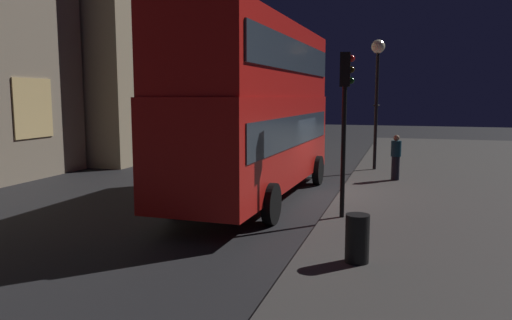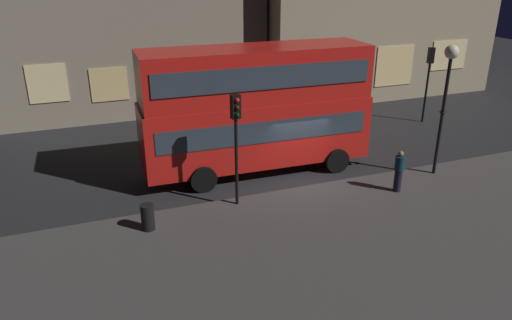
{
  "view_description": "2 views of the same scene",
  "coord_description": "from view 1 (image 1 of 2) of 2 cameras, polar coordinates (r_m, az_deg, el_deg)",
  "views": [
    {
      "loc": [
        -15.8,
        -2.91,
        3.24
      ],
      "look_at": [
        -2.98,
        1.01,
        1.48
      ],
      "focal_mm": 34.3,
      "sensor_mm": 36.0,
      "label": 1
    },
    {
      "loc": [
        -8.4,
        -16.9,
        8.59
      ],
      "look_at": [
        -2.06,
        -0.15,
        1.22
      ],
      "focal_mm": 34.19,
      "sensor_mm": 36.0,
      "label": 2
    }
  ],
  "objects": [
    {
      "name": "litter_bin",
      "position": [
        9.5,
        11.72,
        -8.94
      ],
      "size": [
        0.45,
        0.45,
        0.92
      ],
      "primitive_type": "cylinder",
      "color": "black",
      "rests_on": "sidewalk_slab"
    },
    {
      "name": "street_lamp",
      "position": [
        21.36,
        13.97,
        10.12
      ],
      "size": [
        0.56,
        0.56,
        5.44
      ],
      "color": "black",
      "rests_on": "sidewalk_slab"
    },
    {
      "name": "building_plain_facade",
      "position": [
        31.73,
        -15.01,
        16.4
      ],
      "size": [
        15.97,
        9.08,
        16.58
      ],
      "color": "tan",
      "rests_on": "ground"
    },
    {
      "name": "ground_plane",
      "position": [
        16.39,
        6.44,
        -3.97
      ],
      "size": [
        80.0,
        80.0,
        0.0
      ],
      "primitive_type": "plane",
      "color": "#232326"
    },
    {
      "name": "traffic_light_far_side",
      "position": [
        26.88,
        0.54,
        7.0
      ],
      "size": [
        0.38,
        0.39,
        4.21
      ],
      "rotation": [
        0.0,
        0.0,
        2.87
      ],
      "color": "black",
      "rests_on": "ground"
    },
    {
      "name": "sidewalk_slab",
      "position": [
        16.35,
        26.47,
        -4.53
      ],
      "size": [
        44.0,
        9.52,
        0.12
      ],
      "primitive_type": "cube",
      "color": "#423F3D",
      "rests_on": "ground"
    },
    {
      "name": "traffic_light_near_kerb",
      "position": [
        12.58,
        10.36,
        6.85
      ],
      "size": [
        0.34,
        0.37,
        4.19
      ],
      "rotation": [
        0.0,
        0.0,
        0.09
      ],
      "color": "black",
      "rests_on": "sidewalk_slab"
    },
    {
      "name": "pedestrian",
      "position": [
        18.89,
        15.99,
        0.33
      ],
      "size": [
        0.37,
        0.37,
        1.69
      ],
      "rotation": [
        0.0,
        0.0,
        3.89
      ],
      "color": "black",
      "rests_on": "sidewalk_slab"
    },
    {
      "name": "double_decker_bus",
      "position": [
        15.02,
        -0.09,
        6.62
      ],
      "size": [
        9.83,
        3.08,
        5.38
      ],
      "rotation": [
        0.0,
        0.0,
        -0.03
      ],
      "color": "red",
      "rests_on": "ground"
    }
  ]
}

